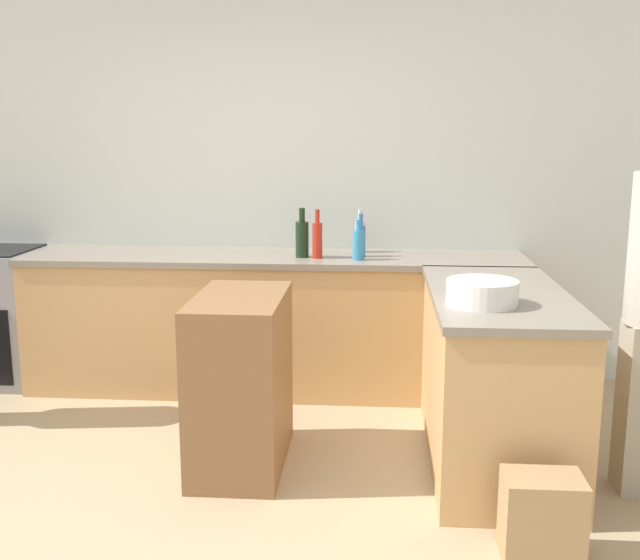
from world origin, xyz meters
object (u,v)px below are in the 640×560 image
at_px(paper_bag, 542,518).
at_px(dish_soap_bottle, 358,244).
at_px(hot_sauce_bottle, 317,239).
at_px(mixing_bowl, 482,292).
at_px(wine_bottle_dark, 302,238).
at_px(water_bottle_blue, 361,240).
at_px(vinegar_bottle_clear, 360,235).
at_px(island_table, 241,381).

bearing_deg(paper_bag, dish_soap_bottle, 113.53).
relative_size(dish_soap_bottle, hot_sauce_bottle, 0.81).
bearing_deg(mixing_bowl, hot_sauce_bottle, 124.95).
bearing_deg(wine_bottle_dark, paper_bag, -58.69).
xyz_separation_m(water_bottle_blue, dish_soap_bottle, (-0.01, -0.13, -0.01)).
xyz_separation_m(mixing_bowl, hot_sauce_bottle, (-0.88, 1.25, 0.07)).
height_order(water_bottle_blue, vinegar_bottle_clear, vinegar_bottle_clear).
bearing_deg(island_table, paper_bag, -30.06).
bearing_deg(island_table, wine_bottle_dark, 79.54).
height_order(water_bottle_blue, paper_bag, water_bottle_blue).
relative_size(wine_bottle_dark, dish_soap_bottle, 1.25).
bearing_deg(mixing_bowl, wine_bottle_dark, 127.22).
bearing_deg(vinegar_bottle_clear, wine_bottle_dark, -147.03).
bearing_deg(hot_sauce_bottle, dish_soap_bottle, -9.08).
bearing_deg(hot_sauce_bottle, paper_bag, -60.53).
bearing_deg(vinegar_bottle_clear, water_bottle_blue, -87.58).
relative_size(island_table, water_bottle_blue, 3.22).
relative_size(wine_bottle_dark, paper_bag, 0.90).
height_order(island_table, hot_sauce_bottle, hot_sauce_bottle).
height_order(island_table, mixing_bowl, mixing_bowl).
xyz_separation_m(island_table, wine_bottle_dark, (0.21, 1.12, 0.59)).
distance_m(mixing_bowl, dish_soap_bottle, 1.36).
distance_m(mixing_bowl, water_bottle_blue, 1.47).
bearing_deg(vinegar_bottle_clear, hot_sauce_bottle, -134.34).
bearing_deg(hot_sauce_bottle, vinegar_bottle_clear, 45.66).
distance_m(island_table, vinegar_bottle_clear, 1.59).
distance_m(wine_bottle_dark, hot_sauce_bottle, 0.11).
height_order(wine_bottle_dark, dish_soap_bottle, wine_bottle_dark).
height_order(mixing_bowl, vinegar_bottle_clear, vinegar_bottle_clear).
bearing_deg(water_bottle_blue, mixing_bowl, -65.87).
bearing_deg(hot_sauce_bottle, island_table, -105.85).
distance_m(wine_bottle_dark, dish_soap_bottle, 0.37).
bearing_deg(water_bottle_blue, island_table, -116.37).
xyz_separation_m(dish_soap_bottle, hot_sauce_bottle, (-0.26, 0.04, 0.02)).
bearing_deg(mixing_bowl, water_bottle_blue, 114.13).
bearing_deg(hot_sauce_bottle, wine_bottle_dark, 161.62).
distance_m(vinegar_bottle_clear, hot_sauce_bottle, 0.38).
bearing_deg(vinegar_bottle_clear, island_table, -112.92).
bearing_deg(dish_soap_bottle, water_bottle_blue, 84.66).
distance_m(water_bottle_blue, paper_bag, 2.29).
bearing_deg(mixing_bowl, vinegar_bottle_clear, 111.75).
relative_size(water_bottle_blue, vinegar_bottle_clear, 0.97).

